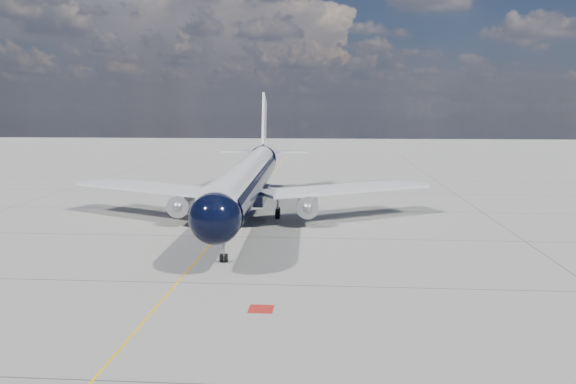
% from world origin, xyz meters
% --- Properties ---
extents(ground, '(320.00, 320.00, 0.00)m').
position_xyz_m(ground, '(0.00, 30.00, 0.00)').
color(ground, gray).
rests_on(ground, ground).
extents(taxiway_centerline, '(0.16, 160.00, 0.01)m').
position_xyz_m(taxiway_centerline, '(0.00, 25.00, 0.00)').
color(taxiway_centerline, '#E5AF0C').
rests_on(taxiway_centerline, ground).
extents(red_marking, '(1.60, 1.60, 0.01)m').
position_xyz_m(red_marking, '(6.80, -10.00, 0.00)').
color(red_marking, maroon).
rests_on(red_marking, ground).
extents(main_airliner, '(42.82, 52.08, 15.06)m').
position_xyz_m(main_airliner, '(1.77, 19.69, 4.67)').
color(main_airliner, black).
rests_on(main_airliner, ground).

